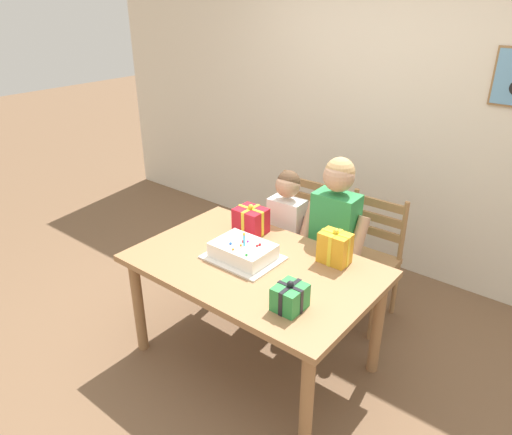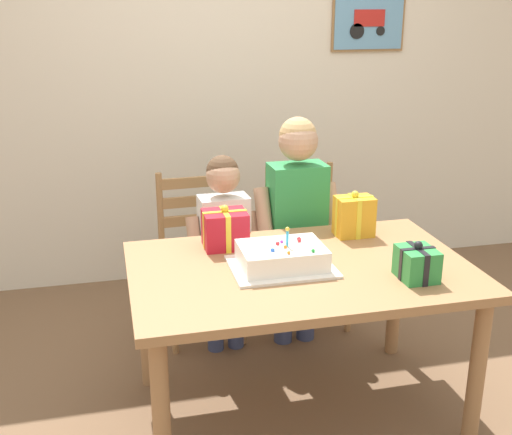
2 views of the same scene
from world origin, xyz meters
TOP-DOWN VIEW (x-y plane):
  - ground_plane at (0.00, 0.00)m, footprint 20.00×20.00m
  - back_wall at (0.00, 1.75)m, footprint 6.40×0.11m
  - dining_table at (0.00, 0.00)m, footprint 1.48×0.95m
  - birthday_cake at (-0.09, -0.00)m, footprint 0.44×0.34m
  - gift_box_red_large at (0.43, -0.23)m, footprint 0.15×0.17m
  - gift_box_beside_cake at (0.37, 0.31)m, footprint 0.19×0.13m
  - gift_box_corner_small at (-0.28, 0.31)m, footprint 0.21×0.17m
  - chair_left at (-0.32, 0.89)m, footprint 0.44×0.44m
  - chair_right at (0.31, 0.89)m, footprint 0.43×0.43m
  - child_older at (0.18, 0.64)m, footprint 0.46×0.26m
  - child_younger at (-0.22, 0.64)m, footprint 0.40×0.23m

SIDE VIEW (x-z plane):
  - ground_plane at x=0.00m, z-range 0.00..0.00m
  - chair_left at x=-0.32m, z-range 0.01..0.93m
  - chair_right at x=0.31m, z-range 0.01..0.93m
  - dining_table at x=0.00m, z-range 0.28..1.01m
  - child_younger at x=-0.22m, z-range 0.12..1.21m
  - child_older at x=0.18m, z-range 0.14..1.41m
  - birthday_cake at x=-0.09m, z-range 0.69..0.88m
  - gift_box_red_large at x=0.43m, z-range 0.72..0.89m
  - gift_box_corner_small at x=-0.28m, z-range 0.72..0.93m
  - gift_box_beside_cake at x=0.37m, z-range 0.72..0.95m
  - back_wall at x=0.00m, z-range 0.00..2.60m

